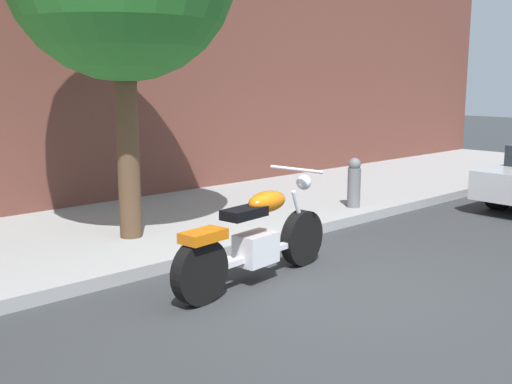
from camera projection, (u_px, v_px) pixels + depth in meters
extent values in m
plane|color=#303335|center=(332.00, 288.00, 6.08)|extent=(60.00, 60.00, 0.00)
cube|color=#949494|center=(155.00, 226.00, 8.38)|extent=(23.13, 3.37, 0.14)
cylinder|color=black|center=(302.00, 238.00, 6.80)|extent=(0.64, 0.22, 0.63)
cylinder|color=black|center=(200.00, 272.00, 5.59)|extent=(0.64, 0.22, 0.63)
cube|color=silver|center=(256.00, 248.00, 6.18)|extent=(0.47, 0.33, 0.32)
cube|color=silver|center=(256.00, 255.00, 6.20)|extent=(1.45, 0.26, 0.06)
ellipsoid|color=#D1660C|center=(267.00, 202.00, 6.23)|extent=(0.55, 0.32, 0.22)
cube|color=black|center=(244.00, 213.00, 5.98)|extent=(0.51, 0.30, 0.10)
cube|color=#D1660C|center=(203.00, 236.00, 5.56)|extent=(0.47, 0.29, 0.10)
cylinder|color=silver|center=(299.00, 214.00, 6.70)|extent=(0.28, 0.08, 0.58)
cylinder|color=silver|center=(297.00, 169.00, 6.57)|extent=(0.12, 0.70, 0.04)
sphere|color=silver|center=(304.00, 182.00, 6.70)|extent=(0.17, 0.17, 0.17)
cylinder|color=silver|center=(228.00, 260.00, 6.11)|extent=(0.80, 0.19, 0.09)
cylinder|color=black|center=(500.00, 190.00, 9.79)|extent=(0.65, 0.24, 0.64)
cylinder|color=brown|center=(128.00, 142.00, 7.32)|extent=(0.27, 0.27, 2.66)
cylinder|color=slate|center=(354.00, 192.00, 9.26)|extent=(0.20, 0.20, 0.75)
sphere|color=slate|center=(355.00, 164.00, 9.18)|extent=(0.19, 0.19, 0.19)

